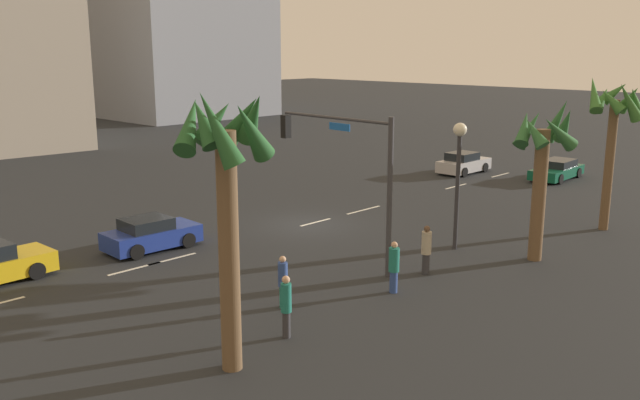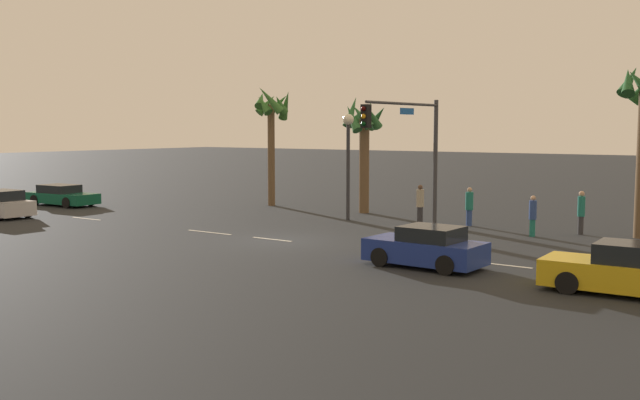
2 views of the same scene
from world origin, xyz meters
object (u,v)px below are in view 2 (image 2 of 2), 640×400
(traffic_signal, at_px, (412,140))
(pedestrian_0, at_px, (469,206))
(car_2, at_px, (62,196))
(pedestrian_1, at_px, (420,203))
(car_1, at_px, (630,271))
(streetlamp, at_px, (348,145))
(palm_tree_0, at_px, (272,116))
(car_0, at_px, (426,248))
(palm_tree_2, at_px, (363,133))
(pedestrian_3, at_px, (533,215))
(pedestrian_2, at_px, (581,211))

(traffic_signal, height_order, pedestrian_0, traffic_signal)
(car_2, distance_m, pedestrian_1, 21.91)
(car_2, bearing_deg, car_1, -9.49)
(streetlamp, xyz_separation_m, palm_tree_0, (-7.46, 3.26, 1.53))
(car_0, height_order, pedestrian_1, pedestrian_1)
(car_0, xyz_separation_m, car_1, (6.49, -0.49, 0.03))
(palm_tree_0, xyz_separation_m, palm_tree_2, (6.40, -0.14, -0.97))
(palm_tree_0, bearing_deg, pedestrian_3, -11.79)
(car_0, xyz_separation_m, palm_tree_0, (-16.45, 12.36, 4.69))
(car_1, distance_m, streetlamp, 18.48)
(traffic_signal, distance_m, pedestrian_2, 7.94)
(pedestrian_0, bearing_deg, pedestrian_2, 1.14)
(palm_tree_2, bearing_deg, car_2, -156.88)
(car_1, distance_m, pedestrian_0, 14.57)
(traffic_signal, distance_m, pedestrian_0, 4.78)
(pedestrian_0, height_order, pedestrian_2, pedestrian_2)
(pedestrian_3, distance_m, palm_tree_2, 11.66)
(traffic_signal, relative_size, pedestrian_0, 3.36)
(car_1, bearing_deg, car_2, 170.51)
(car_0, xyz_separation_m, car_2, (-26.78, 5.07, -0.06))
(car_0, bearing_deg, pedestrian_2, 78.87)
(pedestrian_3, xyz_separation_m, palm_tree_0, (-17.01, 3.55, 4.39))
(pedestrian_2, distance_m, palm_tree_2, 12.69)
(car_0, bearing_deg, palm_tree_0, 143.07)
(car_2, distance_m, traffic_signal, 22.78)
(pedestrian_2, bearing_deg, palm_tree_2, 172.41)
(car_1, xyz_separation_m, traffic_signal, (-10.86, 7.62, 3.42))
(streetlamp, bearing_deg, car_1, -31.77)
(pedestrian_1, xyz_separation_m, palm_tree_2, (-4.58, 2.09, 3.38))
(pedestrian_0, relative_size, palm_tree_0, 0.26)
(car_1, bearing_deg, palm_tree_0, 150.74)
(pedestrian_0, bearing_deg, car_0, -73.75)
(car_2, bearing_deg, palm_tree_2, 23.12)
(palm_tree_0, bearing_deg, palm_tree_2, -1.25)
(streetlamp, height_order, pedestrian_0, streetlamp)
(car_2, height_order, pedestrian_3, pedestrian_3)
(traffic_signal, xyz_separation_m, pedestrian_0, (1.30, 3.37, -3.12))
(car_1, height_order, pedestrian_1, pedestrian_1)
(pedestrian_1, bearing_deg, pedestrian_3, -12.37)
(palm_tree_0, distance_m, palm_tree_2, 6.47)
(traffic_signal, relative_size, streetlamp, 1.16)
(pedestrian_1, bearing_deg, pedestrian_0, 8.77)
(traffic_signal, bearing_deg, pedestrian_3, 18.77)
(car_1, distance_m, palm_tree_2, 21.19)
(car_2, height_order, pedestrian_0, pedestrian_0)
(car_2, relative_size, pedestrian_1, 2.55)
(streetlamp, bearing_deg, palm_tree_2, 108.70)
(pedestrian_3, bearing_deg, palm_tree_0, 168.21)
(car_0, bearing_deg, palm_tree_2, 129.42)
(car_0, height_order, palm_tree_0, palm_tree_0)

